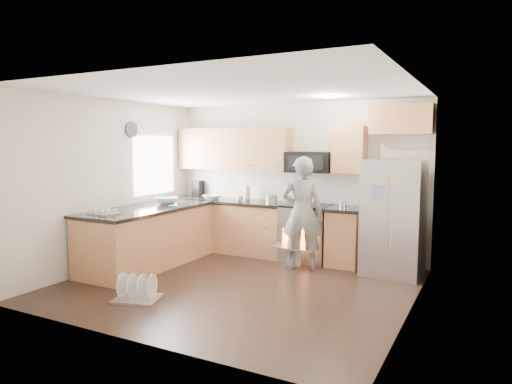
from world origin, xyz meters
The scene contains 8 objects.
ground centered at (0.00, 0.00, 0.00)m, with size 4.50×4.50×0.00m, color black.
room_shell centered at (-0.04, 0.02, 1.67)m, with size 4.54×4.04×2.62m.
back_cabinet_run centered at (-0.58, 1.75, 0.96)m, with size 4.45×0.64×2.50m.
peninsula centered at (-1.75, 0.25, 0.46)m, with size 0.96×2.36×1.04m.
stove_range centered at (0.35, 1.69, 0.68)m, with size 0.76×0.97×1.79m.
refrigerator centered at (1.77, 1.49, 0.85)m, with size 0.85×0.68×1.69m.
person centered at (0.47, 1.20, 0.87)m, with size 0.63×0.41×1.73m, color gray.
dish_rack centered at (-0.79, -1.08, 0.09)m, with size 0.64×0.57×0.33m.
Camera 1 is at (3.03, -5.23, 1.91)m, focal length 32.00 mm.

